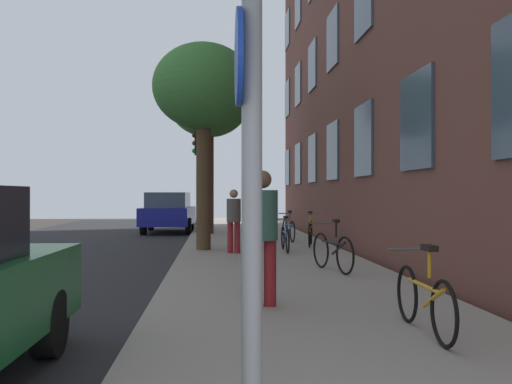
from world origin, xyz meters
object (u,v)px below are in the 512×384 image
(traffic_light, at_px, (200,163))
(pedestrian_0, at_px, (263,229))
(sign_post, at_px, (248,99))
(tree_far, at_px, (209,105))
(bicycle_4, at_px, (289,229))
(pedestrian_1, at_px, (234,217))
(pedestrian_2, at_px, (247,212))
(bicycle_1, at_px, (333,251))
(bicycle_2, at_px, (285,238))
(car_1, at_px, (169,212))
(bicycle_0, at_px, (424,299))
(tree_near, at_px, (203,89))
(bicycle_3, at_px, (310,232))

(traffic_light, height_order, pedestrian_0, traffic_light)
(sign_post, height_order, tree_far, tree_far)
(bicycle_4, bearing_deg, sign_post, -98.39)
(pedestrian_1, xyz_separation_m, pedestrian_2, (0.54, 3.65, -0.01))
(bicycle_1, relative_size, bicycle_2, 1.01)
(bicycle_2, bearing_deg, car_1, 111.93)
(sign_post, bearing_deg, bicycle_0, 51.34)
(sign_post, bearing_deg, tree_near, 92.38)
(tree_far, bearing_deg, pedestrian_0, -86.51)
(bicycle_3, bearing_deg, pedestrian_2, 130.87)
(bicycle_0, bearing_deg, traffic_light, 101.14)
(bicycle_3, xyz_separation_m, pedestrian_0, (-2.04, -8.36, 0.62))
(traffic_light, bearing_deg, bicycle_2, -65.35)
(bicycle_0, distance_m, bicycle_3, 9.95)
(pedestrian_2, bearing_deg, traffic_light, 133.26)
(bicycle_0, bearing_deg, bicycle_1, 89.43)
(bicycle_2, relative_size, bicycle_3, 1.00)
(bicycle_0, distance_m, car_1, 17.99)
(tree_near, xyz_separation_m, bicycle_3, (2.95, 0.81, -3.79))
(pedestrian_0, bearing_deg, pedestrian_2, 87.83)
(sign_post, bearing_deg, bicycle_3, 78.76)
(traffic_light, bearing_deg, bicycle_1, -72.70)
(pedestrian_2, bearing_deg, car_1, 116.78)
(tree_near, height_order, pedestrian_2, tree_near)
(bicycle_4, relative_size, pedestrian_2, 1.08)
(tree_near, xyz_separation_m, bicycle_4, (2.56, 2.49, -3.80))
(car_1, bearing_deg, bicycle_3, -59.24)
(pedestrian_1, bearing_deg, pedestrian_2, 81.58)
(bicycle_2, bearing_deg, bicycle_0, -87.43)
(bicycle_4, relative_size, pedestrian_0, 0.96)
(pedestrian_0, bearing_deg, bicycle_0, -45.79)
(bicycle_4, height_order, car_1, car_1)
(traffic_light, relative_size, pedestrian_0, 2.06)
(pedestrian_1, bearing_deg, bicycle_3, 38.56)
(tree_far, xyz_separation_m, pedestrian_2, (1.22, -3.34, -3.84))
(tree_far, distance_m, pedestrian_2, 5.23)
(traffic_light, xyz_separation_m, pedestrian_0, (1.11, -11.86, -1.47))
(bicycle_2, bearing_deg, traffic_light, 114.65)
(pedestrian_1, bearing_deg, tree_near, 129.11)
(tree_far, distance_m, bicycle_3, 7.39)
(pedestrian_0, relative_size, pedestrian_1, 1.12)
(bicycle_0, distance_m, pedestrian_2, 11.91)
(bicycle_2, height_order, bicycle_4, bicycle_4)
(pedestrian_0, height_order, pedestrian_1, pedestrian_0)
(pedestrian_1, bearing_deg, bicycle_0, -78.36)
(traffic_light, xyz_separation_m, pedestrian_2, (1.50, -1.59, -1.59))
(sign_post, distance_m, pedestrian_1, 10.71)
(pedestrian_0, xyz_separation_m, pedestrian_2, (0.39, 10.26, -0.12))
(bicycle_0, xyz_separation_m, bicycle_4, (0.11, 11.61, 0.00))
(traffic_light, bearing_deg, tree_near, -87.31)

